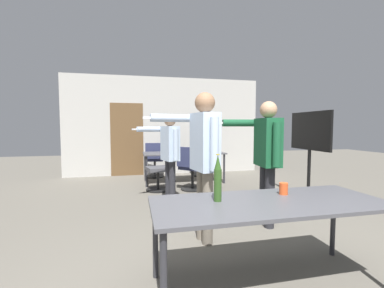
{
  "coord_description": "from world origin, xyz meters",
  "views": [
    {
      "loc": [
        -0.89,
        -1.37,
        1.38
      ],
      "look_at": [
        0.03,
        2.72,
        1.1
      ],
      "focal_mm": 24.0,
      "sensor_mm": 36.0,
      "label": 1
    }
  ],
  "objects_px": {
    "office_chair_far_right": "(154,161)",
    "beer_bottle": "(218,179)",
    "office_chair_mid_tucked": "(191,170)",
    "person_far_watching": "(267,151)",
    "drink_cup": "(284,189)",
    "person_right_polo": "(169,149)",
    "person_near_casual": "(204,151)",
    "tv_screen": "(310,146)",
    "office_chair_far_left": "(201,161)",
    "office_chair_near_pushed": "(161,170)"
  },
  "relations": [
    {
      "from": "office_chair_far_right",
      "to": "beer_bottle",
      "type": "distance_m",
      "value": 4.98
    },
    {
      "from": "office_chair_far_right",
      "to": "office_chair_mid_tucked",
      "type": "height_order",
      "value": "office_chair_mid_tucked"
    },
    {
      "from": "person_far_watching",
      "to": "drink_cup",
      "type": "relative_size",
      "value": 15.79
    },
    {
      "from": "person_right_polo",
      "to": "person_far_watching",
      "type": "height_order",
      "value": "person_far_watching"
    },
    {
      "from": "person_far_watching",
      "to": "person_near_casual",
      "type": "bearing_deg",
      "value": 111.91
    },
    {
      "from": "tv_screen",
      "to": "office_chair_mid_tucked",
      "type": "bearing_deg",
      "value": -121.88
    },
    {
      "from": "person_right_polo",
      "to": "office_chair_mid_tucked",
      "type": "bearing_deg",
      "value": -50.19
    },
    {
      "from": "drink_cup",
      "to": "beer_bottle",
      "type": "bearing_deg",
      "value": -173.89
    },
    {
      "from": "office_chair_far_left",
      "to": "drink_cup",
      "type": "bearing_deg",
      "value": -99.85
    },
    {
      "from": "beer_bottle",
      "to": "drink_cup",
      "type": "distance_m",
      "value": 0.69
    },
    {
      "from": "office_chair_near_pushed",
      "to": "office_chair_far_left",
      "type": "distance_m",
      "value": 1.88
    },
    {
      "from": "office_chair_far_left",
      "to": "drink_cup",
      "type": "height_order",
      "value": "office_chair_far_left"
    },
    {
      "from": "person_near_casual",
      "to": "person_far_watching",
      "type": "xyz_separation_m",
      "value": [
        0.99,
        0.31,
        -0.04
      ]
    },
    {
      "from": "office_chair_mid_tucked",
      "to": "drink_cup",
      "type": "relative_size",
      "value": 8.72
    },
    {
      "from": "office_chair_near_pushed",
      "to": "drink_cup",
      "type": "xyz_separation_m",
      "value": [
        0.8,
        -3.43,
        0.36
      ]
    },
    {
      "from": "office_chair_mid_tucked",
      "to": "office_chair_far_right",
      "type": "bearing_deg",
      "value": 157.14
    },
    {
      "from": "person_near_casual",
      "to": "drink_cup",
      "type": "distance_m",
      "value": 1.01
    },
    {
      "from": "person_right_polo",
      "to": "office_chair_mid_tucked",
      "type": "distance_m",
      "value": 1.15
    },
    {
      "from": "drink_cup",
      "to": "person_far_watching",
      "type": "bearing_deg",
      "value": 68.88
    },
    {
      "from": "office_chair_near_pushed",
      "to": "office_chair_far_right",
      "type": "bearing_deg",
      "value": -9.22
    },
    {
      "from": "person_right_polo",
      "to": "office_chair_far_left",
      "type": "xyz_separation_m",
      "value": [
        1.21,
        2.4,
        -0.56
      ]
    },
    {
      "from": "person_far_watching",
      "to": "beer_bottle",
      "type": "xyz_separation_m",
      "value": [
        -1.09,
        -1.17,
        -0.11
      ]
    },
    {
      "from": "office_chair_far_left",
      "to": "drink_cup",
      "type": "xyz_separation_m",
      "value": [
        -0.46,
        -4.83,
        0.38
      ]
    },
    {
      "from": "office_chair_far_right",
      "to": "office_chair_mid_tucked",
      "type": "xyz_separation_m",
      "value": [
        0.66,
        -1.61,
        0.0
      ]
    },
    {
      "from": "office_chair_near_pushed",
      "to": "drink_cup",
      "type": "relative_size",
      "value": 8.52
    },
    {
      "from": "beer_bottle",
      "to": "office_chair_near_pushed",
      "type": "bearing_deg",
      "value": 92.1
    },
    {
      "from": "office_chair_mid_tucked",
      "to": "beer_bottle",
      "type": "bearing_deg",
      "value": -53.57
    },
    {
      "from": "tv_screen",
      "to": "office_chair_far_right",
      "type": "distance_m",
      "value": 3.94
    },
    {
      "from": "office_chair_far_left",
      "to": "beer_bottle",
      "type": "distance_m",
      "value": 5.05
    },
    {
      "from": "tv_screen",
      "to": "person_far_watching",
      "type": "relative_size",
      "value": 0.96
    },
    {
      "from": "person_near_casual",
      "to": "person_far_watching",
      "type": "distance_m",
      "value": 1.03
    },
    {
      "from": "person_far_watching",
      "to": "office_chair_near_pushed",
      "type": "distance_m",
      "value": 2.71
    },
    {
      "from": "person_near_casual",
      "to": "person_right_polo",
      "type": "bearing_deg",
      "value": -3.08
    },
    {
      "from": "office_chair_far_right",
      "to": "drink_cup",
      "type": "xyz_separation_m",
      "value": [
        0.84,
        -4.88,
        0.35
      ]
    },
    {
      "from": "person_near_casual",
      "to": "office_chair_mid_tucked",
      "type": "distance_m",
      "value": 2.6
    },
    {
      "from": "tv_screen",
      "to": "person_near_casual",
      "type": "bearing_deg",
      "value": -62.38
    },
    {
      "from": "office_chair_far_right",
      "to": "office_chair_far_left",
      "type": "distance_m",
      "value": 1.3
    },
    {
      "from": "office_chair_far_left",
      "to": "person_right_polo",
      "type": "bearing_deg",
      "value": -121.17
    },
    {
      "from": "office_chair_near_pushed",
      "to": "person_right_polo",
      "type": "bearing_deg",
      "value": 172.01
    },
    {
      "from": "tv_screen",
      "to": "office_chair_mid_tucked",
      "type": "relative_size",
      "value": 1.74
    },
    {
      "from": "person_right_polo",
      "to": "office_chair_far_right",
      "type": "relative_size",
      "value": 1.69
    },
    {
      "from": "person_right_polo",
      "to": "office_chair_far_right",
      "type": "distance_m",
      "value": 2.52
    },
    {
      "from": "person_right_polo",
      "to": "office_chair_far_left",
      "type": "relative_size",
      "value": 1.77
    },
    {
      "from": "office_chair_far_right",
      "to": "office_chair_far_left",
      "type": "bearing_deg",
      "value": 7.09
    },
    {
      "from": "tv_screen",
      "to": "office_chair_near_pushed",
      "type": "relative_size",
      "value": 1.78
    },
    {
      "from": "person_near_casual",
      "to": "beer_bottle",
      "type": "height_order",
      "value": "person_near_casual"
    },
    {
      "from": "person_near_casual",
      "to": "office_chair_far_left",
      "type": "height_order",
      "value": "person_near_casual"
    },
    {
      "from": "person_right_polo",
      "to": "office_chair_far_right",
      "type": "xyz_separation_m",
      "value": [
        -0.09,
        2.46,
        -0.52
      ]
    },
    {
      "from": "person_right_polo",
      "to": "person_far_watching",
      "type": "relative_size",
      "value": 0.93
    },
    {
      "from": "tv_screen",
      "to": "person_far_watching",
      "type": "bearing_deg",
      "value": -56.09
    }
  ]
}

